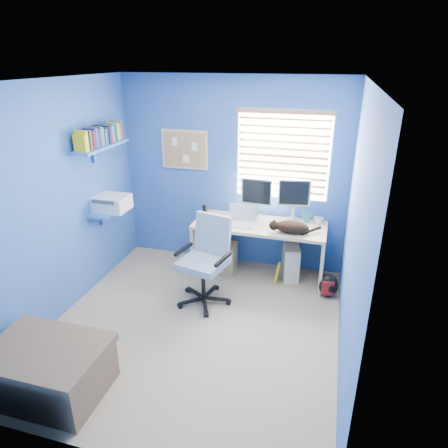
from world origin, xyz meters
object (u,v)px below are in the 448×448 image
(tower_pc, at_px, (291,260))
(office_chair, at_px, (206,271))
(desk, at_px, (259,250))
(cat, at_px, (292,227))
(laptop, at_px, (240,216))

(tower_pc, xyz_separation_m, office_chair, (-0.89, -0.84, 0.16))
(desk, relative_size, cat, 4.06)
(tower_pc, relative_size, office_chair, 0.44)
(cat, bearing_deg, office_chair, -156.77)
(office_chair, bearing_deg, tower_pc, 43.13)
(desk, distance_m, tower_pc, 0.45)
(desk, xyz_separation_m, tower_pc, (0.41, 0.11, -0.14))
(laptop, bearing_deg, desk, 18.20)
(desk, height_order, tower_pc, desk)
(desk, bearing_deg, tower_pc, 14.40)
(desk, bearing_deg, office_chair, -123.52)
(desk, distance_m, office_chair, 0.88)
(desk, relative_size, office_chair, 1.62)
(laptop, height_order, tower_pc, laptop)
(desk, height_order, office_chair, office_chair)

